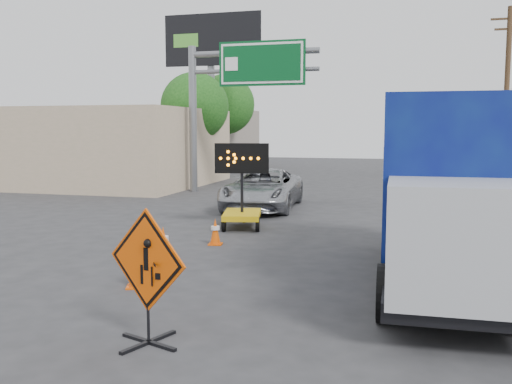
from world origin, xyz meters
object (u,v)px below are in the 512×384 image
at_px(pickup_truck, 263,189).
at_px(box_truck, 447,201).
at_px(construction_sign, 147,273).
at_px(arrow_board, 242,209).

bearing_deg(pickup_truck, box_truck, -60.00).
height_order(pickup_truck, box_truck, box_truck).
relative_size(construction_sign, pickup_truck, 0.36).
height_order(construction_sign, arrow_board, arrow_board).
height_order(construction_sign, box_truck, box_truck).
xyz_separation_m(pickup_truck, box_truck, (6.08, -9.04, 0.87)).
distance_m(construction_sign, pickup_truck, 13.57).
relative_size(construction_sign, box_truck, 0.25).
xyz_separation_m(construction_sign, pickup_truck, (-1.94, 13.43, -0.26)).
bearing_deg(construction_sign, arrow_board, 119.34).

